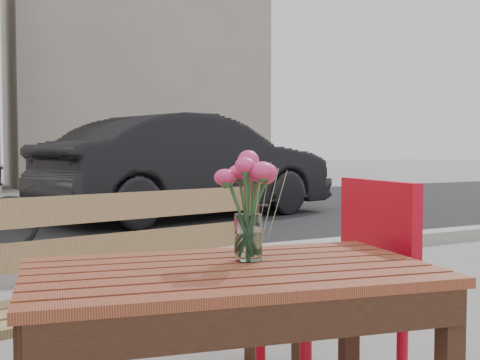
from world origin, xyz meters
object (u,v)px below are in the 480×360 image
object	(u,v)px
main_vase	(248,192)
parked_car	(191,167)
main_table	(231,307)
red_chair	(349,287)

from	to	relation	value
main_vase	parked_car	world-z (taller)	parked_car
main_table	parked_car	size ratio (longest dim) A/B	0.27
red_chair	main_vase	world-z (taller)	main_vase
red_chair	main_vase	distance (m)	0.61
main_table	red_chair	bearing A→B (deg)	30.78
red_chair	main_vase	bearing A→B (deg)	-66.48
main_vase	parked_car	size ratio (longest dim) A/B	0.07
main_table	main_vase	xyz separation A→B (m)	(0.09, 0.06, 0.30)
red_chair	parked_car	size ratio (longest dim) A/B	0.20
main_table	parked_car	xyz separation A→B (m)	(2.68, 6.48, 0.16)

